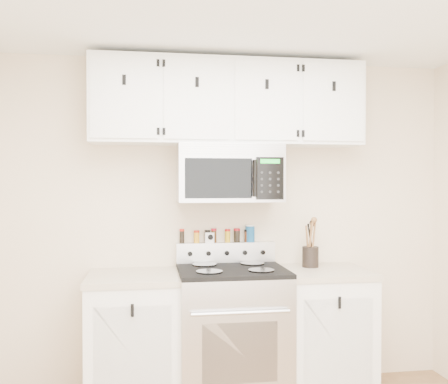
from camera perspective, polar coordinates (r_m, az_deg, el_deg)
name	(u,v)px	position (r m, az deg, el deg)	size (l,w,h in m)	color
back_wall	(225,223)	(3.87, 0.13, -3.52)	(3.50, 0.01, 2.50)	beige
range	(232,333)	(3.70, 0.90, -15.77)	(0.76, 0.65, 1.10)	#B7B7BA
base_cabinet_left	(134,340)	(3.69, -10.25, -16.27)	(0.64, 0.62, 0.92)	white
base_cabinet_right	(323,331)	(3.90, 11.27, -15.31)	(0.64, 0.62, 0.92)	white
microwave	(229,173)	(3.67, 0.59, 2.17)	(0.76, 0.44, 0.42)	#9E9EA3
upper_cabinets	(228,103)	(3.74, 0.52, 10.15)	(2.00, 0.35, 0.62)	white
utensil_crock	(310,255)	(3.86, 9.85, -7.12)	(0.12, 0.12, 0.36)	black
kitchen_timer	(210,237)	(3.83, -1.60, -5.22)	(0.07, 0.06, 0.08)	white
salt_canister	(250,233)	(3.88, 2.99, -4.75)	(0.07, 0.07, 0.13)	#134F87
spice_jar_0	(182,236)	(3.81, -4.83, -5.03)	(0.04, 0.04, 0.11)	black
spice_jar_1	(197,237)	(3.82, -3.15, -5.11)	(0.04, 0.04, 0.10)	gold
spice_jar_2	(207,236)	(3.83, -1.91, -5.08)	(0.04, 0.04, 0.10)	black
spice_jar_3	(214,235)	(3.83, -1.16, -4.99)	(0.04, 0.04, 0.11)	#3B220E
spice_jar_4	(228,236)	(3.85, 0.41, -5.01)	(0.04, 0.04, 0.10)	gold
spice_jar_5	(237,235)	(3.86, 1.48, -4.96)	(0.05, 0.05, 0.11)	black
spice_jar_6	(247,236)	(3.87, 2.64, -5.02)	(0.04, 0.04, 0.10)	#452210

